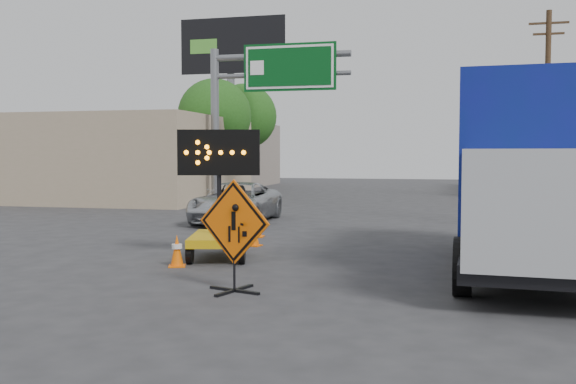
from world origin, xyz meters
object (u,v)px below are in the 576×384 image
at_px(pickup_truck, 236,202).
at_px(box_truck, 526,185).
at_px(construction_sign, 234,233).
at_px(arrow_board, 219,230).

xyz_separation_m(pickup_truck, box_truck, (8.10, -7.05, 0.98)).
bearing_deg(construction_sign, box_truck, 51.23).
distance_m(pickup_truck, box_truck, 10.78).
bearing_deg(arrow_board, box_truck, -13.41).
height_order(arrow_board, pickup_truck, arrow_board).
bearing_deg(construction_sign, arrow_board, 132.29).
xyz_separation_m(construction_sign, box_truck, (4.75, 3.08, 0.67)).
height_order(arrow_board, box_truck, box_truck).
relative_size(arrow_board, box_truck, 0.36).
bearing_deg(box_truck, pickup_truck, 141.80).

